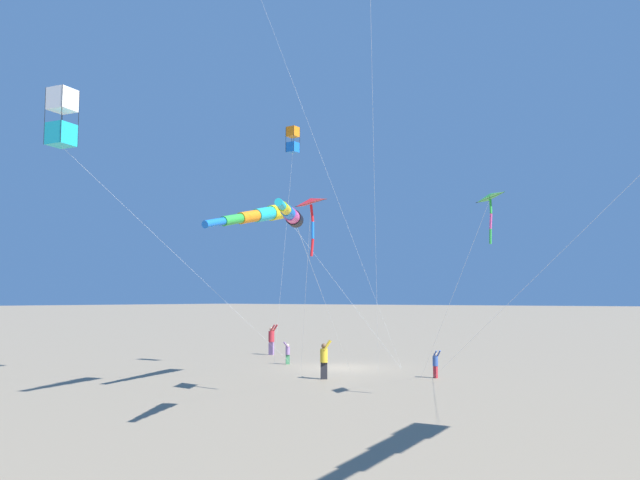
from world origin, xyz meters
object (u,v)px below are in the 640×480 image
object	(u,v)px
kite_box_teal_far_right	(62,118)
kite_delta_small_distant	(489,198)
person_child_green_jacket	(435,363)
kite_box_checkered_midright	(293,140)
person_bystander_far	(288,352)
kite_delta_orange_high_right	(311,203)
person_child_grey_jacket	(324,358)
kite_windsock_black_fish_shape	(290,215)
kite_windsock_yellow_midlevel	(259,215)
person_adult_flyer	(272,338)

from	to	relation	value
kite_box_teal_far_right	kite_delta_small_distant	bearing A→B (deg)	-148.29
kite_box_teal_far_right	kite_delta_small_distant	size ratio (longest dim) A/B	1.99
person_child_green_jacket	kite_box_checkered_midright	distance (m)	13.59
person_bystander_far	kite_delta_orange_high_right	distance (m)	13.81
kite_delta_orange_high_right	person_child_green_jacket	bearing A→B (deg)	-98.22
person_child_green_jacket	kite_delta_small_distant	bearing A→B (deg)	131.40
person_child_grey_jacket	kite_box_teal_far_right	bearing A→B (deg)	65.39
kite_windsock_black_fish_shape	kite_windsock_yellow_midlevel	xyz separation A→B (m)	(6.95, -6.63, 1.21)
kite_delta_orange_high_right	kite_box_teal_far_right	world-z (taller)	kite_box_teal_far_right
kite_box_checkered_midright	kite_delta_small_distant	size ratio (longest dim) A/B	1.69
kite_windsock_black_fish_shape	kite_windsock_yellow_midlevel	distance (m)	9.69
kite_windsock_black_fish_shape	kite_delta_small_distant	world-z (taller)	kite_delta_small_distant
person_adult_flyer	kite_box_teal_far_right	xyz separation A→B (m)	(-5.27, 18.77, 9.37)
person_child_green_jacket	person_adult_flyer	bearing A→B (deg)	-19.81
person_child_green_jacket	kite_windsock_yellow_midlevel	bearing A→B (deg)	47.85
person_bystander_far	kite_windsock_black_fish_shape	xyz separation A→B (m)	(-10.82, 13.59, 5.41)
person_adult_flyer	person_child_green_jacket	size ratio (longest dim) A/B	1.55
person_adult_flyer	kite_box_checkered_midright	world-z (taller)	kite_box_checkered_midright
person_adult_flyer	kite_windsock_black_fish_shape	size ratio (longest dim) A/B	0.14
person_child_grey_jacket	kite_delta_small_distant	world-z (taller)	kite_delta_small_distant
kite_delta_orange_high_right	kite_windsock_yellow_midlevel	world-z (taller)	kite_windsock_yellow_midlevel
person_adult_flyer	person_child_grey_jacket	size ratio (longest dim) A/B	1.12
person_child_green_jacket	kite_delta_orange_high_right	world-z (taller)	kite_delta_orange_high_right
person_child_grey_jacket	person_child_green_jacket	bearing A→B (deg)	-139.51
kite_windsock_black_fish_shape	person_bystander_far	bearing A→B (deg)	-51.46
kite_box_teal_far_right	person_bystander_far	bearing A→B (deg)	-87.35
person_child_green_jacket	kite_delta_orange_high_right	bearing A→B (deg)	81.78
kite_windsock_black_fish_shape	kite_box_checkered_midright	world-z (taller)	kite_box_checkered_midright
person_child_grey_jacket	person_bystander_far	xyz separation A→B (m)	(5.45, -4.23, -0.28)
person_bystander_far	kite_windsock_yellow_midlevel	xyz separation A→B (m)	(-3.87, 6.95, 6.62)
person_child_grey_jacket	person_bystander_far	distance (m)	6.90
person_child_grey_jacket	kite_windsock_black_fish_shape	xyz separation A→B (m)	(-5.37, 9.36, 5.12)
kite_delta_orange_high_right	kite_box_checkered_midright	size ratio (longest dim) A/B	0.59
kite_box_teal_far_right	kite_windsock_black_fish_shape	bearing A→B (deg)	-174.04
person_adult_flyer	kite_delta_small_distant	distance (m)	22.31
person_child_grey_jacket	person_adult_flyer	bearing A→B (deg)	-39.76
person_child_green_jacket	kite_delta_orange_high_right	distance (m)	10.47
kite_delta_orange_high_right	kite_delta_small_distant	bearing A→B (deg)	-155.84
person_child_grey_jacket	kite_delta_small_distant	bearing A→B (deg)	166.43
kite_windsock_black_fish_shape	kite_windsock_yellow_midlevel	size ratio (longest dim) A/B	1.19
person_adult_flyer	person_child_grey_jacket	xyz separation A→B (m)	(-10.04, 8.36, -0.11)
person_child_grey_jacket	person_bystander_far	size ratio (longest dim) A/B	1.42
person_bystander_far	kite_windsock_black_fish_shape	distance (m)	18.19
kite_delta_orange_high_right	kite_delta_small_distant	world-z (taller)	kite_delta_orange_high_right
kite_box_checkered_midright	kite_box_teal_far_right	bearing A→B (deg)	84.71
kite_delta_orange_high_right	kite_box_checkered_midright	xyz separation A→B (m)	(6.33, -7.02, 4.76)
kite_windsock_yellow_midlevel	kite_box_checkered_midright	xyz separation A→B (m)	(2.02, -4.97, 4.67)
person_child_grey_jacket	kite_windsock_yellow_midlevel	world-z (taller)	kite_windsock_yellow_midlevel
kite_windsock_black_fish_shape	kite_delta_small_distant	size ratio (longest dim) A/B	1.94
person_bystander_far	kite_box_teal_far_right	distance (m)	17.61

